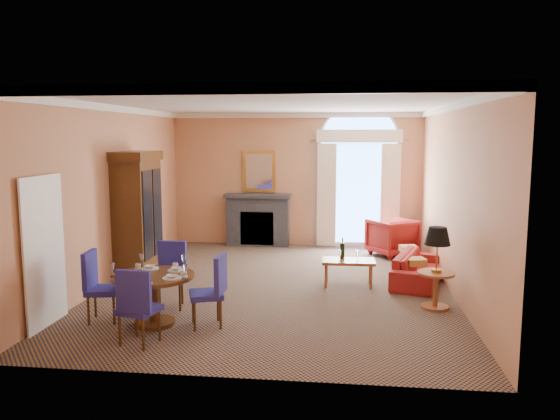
# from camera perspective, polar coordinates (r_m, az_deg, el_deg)

# --- Properties ---
(ground) EXTENTS (7.50, 7.50, 0.00)m
(ground) POSITION_cam_1_polar(r_m,az_deg,el_deg) (9.82, -0.35, -7.93)
(ground) COLOR #141F3F
(ground) RESTS_ON ground
(room_envelope) EXTENTS (6.04, 7.52, 3.45)m
(room_envelope) POSITION_cam_1_polar(r_m,az_deg,el_deg) (10.12, -0.03, 6.94)
(room_envelope) COLOR tan
(room_envelope) RESTS_ON ground
(armoire) EXTENTS (0.68, 1.21, 2.37)m
(armoire) POSITION_cam_1_polar(r_m,az_deg,el_deg) (10.66, -14.72, -0.65)
(armoire) COLOR #3E230E
(armoire) RESTS_ON ground
(dining_table) EXTENTS (1.15, 1.15, 0.93)m
(dining_table) POSITION_cam_1_polar(r_m,az_deg,el_deg) (7.94, -13.08, -7.84)
(dining_table) COLOR #3E230E
(dining_table) RESTS_ON ground
(dining_chair_north) EXTENTS (0.53, 0.53, 1.02)m
(dining_chair_north) POSITION_cam_1_polar(r_m,az_deg,el_deg) (8.73, -11.35, -6.15)
(dining_chair_north) COLOR navy
(dining_chair_north) RESTS_ON ground
(dining_chair_south) EXTENTS (0.55, 0.55, 1.02)m
(dining_chair_south) POSITION_cam_1_polar(r_m,az_deg,el_deg) (7.18, -14.76, -9.31)
(dining_chair_south) COLOR navy
(dining_chair_south) RESTS_ON ground
(dining_chair_east) EXTENTS (0.58, 0.58, 1.02)m
(dining_chair_east) POSITION_cam_1_polar(r_m,az_deg,el_deg) (7.73, -6.99, -7.89)
(dining_chair_east) COLOR navy
(dining_chair_east) RESTS_ON ground
(dining_chair_west) EXTENTS (0.53, 0.53, 1.02)m
(dining_chair_west) POSITION_cam_1_polar(r_m,az_deg,el_deg) (8.33, -18.57, -7.08)
(dining_chair_west) COLOR navy
(dining_chair_west) RESTS_ON ground
(sofa) EXTENTS (1.23, 1.97, 0.54)m
(sofa) POSITION_cam_1_polar(r_m,az_deg,el_deg) (10.29, 14.35, -5.90)
(sofa) COLOR #A21F1D
(sofa) RESTS_ON ground
(armchair) EXTENTS (1.24, 1.25, 0.83)m
(armchair) POSITION_cam_1_polar(r_m,az_deg,el_deg) (12.42, 11.62, -2.80)
(armchair) COLOR #A21F1D
(armchair) RESTS_ON ground
(coffee_table) EXTENTS (0.94, 0.54, 0.85)m
(coffee_table) POSITION_cam_1_polar(r_m,az_deg,el_deg) (9.80, 7.12, -5.35)
(coffee_table) COLOR #A05830
(coffee_table) RESTS_ON ground
(side_table) EXTENTS (0.57, 0.57, 1.25)m
(side_table) POSITION_cam_1_polar(r_m,az_deg,el_deg) (8.74, 16.06, -4.73)
(side_table) COLOR #A05830
(side_table) RESTS_ON ground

